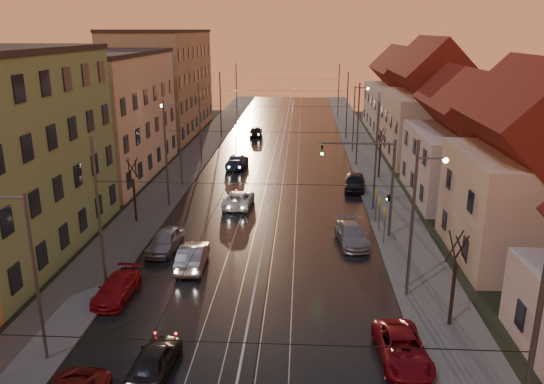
% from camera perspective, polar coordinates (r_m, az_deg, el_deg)
% --- Properties ---
extents(road, '(16.00, 120.00, 0.04)m').
position_cam_1_polar(road, '(59.96, 0.71, 3.20)').
color(road, black).
rests_on(road, ground).
extents(sidewalk_left, '(4.00, 120.00, 0.15)m').
position_cam_1_polar(sidewalk_left, '(61.20, -8.70, 3.34)').
color(sidewalk_left, '#4C4C4C').
rests_on(sidewalk_left, ground).
extents(sidewalk_right, '(4.00, 120.00, 0.15)m').
position_cam_1_polar(sidewalk_right, '(60.35, 10.25, 3.07)').
color(sidewalk_right, '#4C4C4C').
rests_on(sidewalk_right, ground).
extents(tram_rail_0, '(0.06, 120.00, 0.03)m').
position_cam_1_polar(tram_rail_0, '(60.09, -1.39, 3.26)').
color(tram_rail_0, gray).
rests_on(tram_rail_0, road).
extents(tram_rail_1, '(0.06, 120.00, 0.03)m').
position_cam_1_polar(tram_rail_1, '(59.99, -0.03, 3.24)').
color(tram_rail_1, gray).
rests_on(tram_rail_1, road).
extents(tram_rail_2, '(0.06, 120.00, 0.03)m').
position_cam_1_polar(tram_rail_2, '(59.92, 1.45, 3.22)').
color(tram_rail_2, gray).
rests_on(tram_rail_2, road).
extents(tram_rail_3, '(0.06, 120.00, 0.03)m').
position_cam_1_polar(tram_rail_3, '(59.90, 2.82, 3.20)').
color(tram_rail_3, gray).
rests_on(tram_rail_3, road).
extents(apartment_left_2, '(10.00, 20.00, 12.00)m').
position_cam_1_polar(apartment_left_2, '(56.51, -17.75, 7.72)').
color(apartment_left_2, '#C0AC94').
rests_on(apartment_left_2, ground).
extents(apartment_left_3, '(10.00, 24.00, 14.00)m').
position_cam_1_polar(apartment_left_3, '(79.10, -11.68, 11.37)').
color(apartment_left_3, '#8D775B').
rests_on(apartment_left_3, ground).
extents(house_right_1, '(8.67, 10.20, 10.80)m').
position_cam_1_polar(house_right_1, '(37.24, 25.94, 1.40)').
color(house_right_1, beige).
rests_on(house_right_1, ground).
extents(house_right_2, '(9.18, 12.24, 9.20)m').
position_cam_1_polar(house_right_2, '(49.32, 20.26, 4.60)').
color(house_right_2, '#BDB7AF').
rests_on(house_right_2, ground).
extents(house_right_3, '(9.18, 14.28, 11.50)m').
position_cam_1_polar(house_right_3, '(63.41, 16.57, 8.59)').
color(house_right_3, beige).
rests_on(house_right_3, ground).
extents(house_right_4, '(9.18, 16.32, 10.00)m').
position_cam_1_polar(house_right_4, '(80.99, 13.72, 9.98)').
color(house_right_4, '#BDB7AF').
rests_on(house_right_4, ground).
extents(catenary_pole_l_1, '(0.16, 0.16, 9.00)m').
position_cam_1_polar(catenary_pole_l_1, '(30.99, -18.10, -2.46)').
color(catenary_pole_l_1, '#595B60').
rests_on(catenary_pole_l_1, ground).
extents(catenary_pole_r_1, '(0.16, 0.16, 9.00)m').
position_cam_1_polar(catenary_pole_r_1, '(29.52, 14.85, -3.14)').
color(catenary_pole_r_1, '#595B60').
rests_on(catenary_pole_r_1, ground).
extents(catenary_pole_l_2, '(0.16, 0.16, 9.00)m').
position_cam_1_polar(catenary_pole_l_2, '(44.72, -11.32, 3.94)').
color(catenary_pole_l_2, '#595B60').
rests_on(catenary_pole_l_2, ground).
extents(catenary_pole_r_2, '(0.16, 0.16, 9.00)m').
position_cam_1_polar(catenary_pole_r_2, '(43.71, 11.12, 3.65)').
color(catenary_pole_r_2, '#595B60').
rests_on(catenary_pole_r_2, ground).
extents(catenary_pole_l_3, '(0.16, 0.16, 9.00)m').
position_cam_1_polar(catenary_pole_l_3, '(59.07, -7.75, 7.28)').
color(catenary_pole_l_3, '#595B60').
rests_on(catenary_pole_l_3, ground).
extents(catenary_pole_r_3, '(0.16, 0.16, 9.00)m').
position_cam_1_polar(catenary_pole_r_3, '(58.31, 9.22, 7.08)').
color(catenary_pole_r_3, '#595B60').
rests_on(catenary_pole_r_3, ground).
extents(catenary_pole_l_4, '(0.16, 0.16, 9.00)m').
position_cam_1_polar(catenary_pole_l_4, '(73.68, -5.56, 9.28)').
color(catenary_pole_l_4, '#595B60').
rests_on(catenary_pole_l_4, ground).
extents(catenary_pole_r_4, '(0.16, 0.16, 9.00)m').
position_cam_1_polar(catenary_pole_r_4, '(73.07, 8.07, 9.13)').
color(catenary_pole_r_4, '#595B60').
rests_on(catenary_pole_r_4, ground).
extents(catenary_pole_l_5, '(0.16, 0.16, 9.00)m').
position_cam_1_polar(catenary_pole_l_5, '(91.38, -3.84, 10.83)').
color(catenary_pole_l_5, '#595B60').
rests_on(catenary_pole_l_5, ground).
extents(catenary_pole_r_5, '(0.16, 0.16, 9.00)m').
position_cam_1_polar(catenary_pole_r_5, '(90.89, 7.18, 10.71)').
color(catenary_pole_r_5, '#595B60').
rests_on(catenary_pole_r_5, ground).
extents(street_lamp_0, '(1.75, 0.32, 8.00)m').
position_cam_1_polar(street_lamp_0, '(25.17, -24.90, -6.86)').
color(street_lamp_0, '#595B60').
rests_on(street_lamp_0, ground).
extents(street_lamp_1, '(1.75, 0.32, 8.00)m').
position_cam_1_polar(street_lamp_1, '(30.42, 15.48, -1.82)').
color(street_lamp_1, '#595B60').
rests_on(street_lamp_1, ground).
extents(street_lamp_2, '(1.75, 0.32, 8.00)m').
position_cam_1_polar(street_lamp_2, '(50.46, -10.24, 5.93)').
color(street_lamp_2, '#595B60').
rests_on(street_lamp_2, ground).
extents(street_lamp_3, '(1.75, 0.32, 8.00)m').
position_cam_1_polar(street_lamp_3, '(65.18, 9.08, 8.48)').
color(street_lamp_3, '#595B60').
rests_on(street_lamp_3, ground).
extents(traffic_light_mast, '(5.30, 0.32, 7.20)m').
position_cam_1_polar(traffic_light_mast, '(37.84, 11.38, 1.71)').
color(traffic_light_mast, '#595B60').
rests_on(traffic_light_mast, ground).
extents(bare_tree_0, '(1.09, 1.09, 5.11)m').
position_cam_1_polar(bare_tree_0, '(41.97, -14.61, 0.01)').
color(bare_tree_0, black).
rests_on(bare_tree_0, ground).
extents(bare_tree_1, '(1.09, 1.09, 5.11)m').
position_cam_1_polar(bare_tree_1, '(27.99, 18.97, -9.15)').
color(bare_tree_1, black).
rests_on(bare_tree_1, ground).
extents(bare_tree_2, '(1.09, 1.09, 5.11)m').
position_cam_1_polar(bare_tree_2, '(54.06, 11.53, 4.00)').
color(bare_tree_2, black).
rests_on(bare_tree_2, ground).
extents(driving_car_0, '(1.90, 4.03, 1.33)m').
position_cam_1_polar(driving_car_0, '(24.77, -12.52, -17.11)').
color(driving_car_0, black).
rests_on(driving_car_0, ground).
extents(driving_car_1, '(1.69, 4.55, 1.49)m').
position_cam_1_polar(driving_car_1, '(34.00, -8.53, -6.83)').
color(driving_car_1, '#95969A').
rests_on(driving_car_1, ground).
extents(driving_car_2, '(2.50, 4.86, 1.31)m').
position_cam_1_polar(driving_car_2, '(44.98, -3.59, -0.76)').
color(driving_car_2, white).
rests_on(driving_car_2, ground).
extents(driving_car_3, '(2.21, 5.10, 1.46)m').
position_cam_1_polar(driving_car_3, '(57.76, -3.78, 3.35)').
color(driving_car_3, '#162744').
rests_on(driving_car_3, ground).
extents(driving_car_4, '(1.90, 4.31, 1.44)m').
position_cam_1_polar(driving_car_4, '(74.77, -1.75, 6.54)').
color(driving_car_4, black).
rests_on(driving_car_4, ground).
extents(parked_left_2, '(2.01, 4.32, 1.22)m').
position_cam_1_polar(parked_left_2, '(31.27, -16.36, -9.86)').
color(parked_left_2, maroon).
rests_on(parked_left_2, ground).
extents(parked_left_3, '(2.15, 4.41, 1.45)m').
position_cam_1_polar(parked_left_3, '(36.73, -11.43, -5.16)').
color(parked_left_3, '#96969B').
rests_on(parked_left_3, ground).
extents(parked_right_0, '(2.38, 4.68, 1.27)m').
position_cam_1_polar(parked_right_0, '(25.61, 13.84, -16.04)').
color(parked_right_0, maroon).
rests_on(parked_right_0, ground).
extents(parked_right_1, '(2.43, 4.89, 1.36)m').
position_cam_1_polar(parked_right_1, '(37.60, 8.59, -4.54)').
color(parked_right_1, '#9F9FA4').
rests_on(parked_right_1, ground).
extents(parked_right_2, '(2.27, 4.69, 1.54)m').
position_cam_1_polar(parked_right_2, '(50.08, 8.90, 1.07)').
color(parked_right_2, black).
rests_on(parked_right_2, ground).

